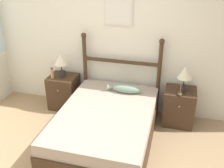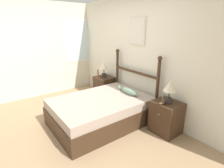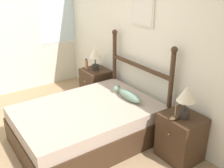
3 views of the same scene
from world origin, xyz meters
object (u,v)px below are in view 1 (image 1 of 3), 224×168
object	(u,v)px
model_boat	(180,93)
fish_pillow	(124,89)
bed	(106,126)
bottle	(52,73)
nightstand_left	(64,92)
nightstand_right	(179,107)
table_lamp_right	(185,75)
table_lamp_left	(61,61)

from	to	relation	value
model_boat	fish_pillow	world-z (taller)	model_boat
bed	bottle	size ratio (longest dim) A/B	9.64
nightstand_left	bed	bearing A→B (deg)	-37.29
nightstand_right	table_lamp_right	distance (m)	0.59
nightstand_left	table_lamp_right	world-z (taller)	table_lamp_right
table_lamp_left	model_boat	xyz separation A→B (m)	(2.03, -0.14, -0.26)
bed	table_lamp_right	xyz separation A→B (m)	(1.04, 0.76, 0.63)
nightstand_right	fish_pillow	distance (m)	0.95
table_lamp_left	bed	bearing A→B (deg)	-37.20
fish_pillow	table_lamp_right	bearing A→B (deg)	8.38
table_lamp_right	model_boat	world-z (taller)	table_lamp_right
bottle	fish_pillow	world-z (taller)	bottle
table_lamp_left	model_boat	world-z (taller)	table_lamp_left
table_lamp_right	bed	bearing A→B (deg)	-144.02
model_boat	nightstand_right	bearing A→B (deg)	84.02
nightstand_left	bottle	size ratio (longest dim) A/B	3.05
nightstand_left	table_lamp_right	distance (m)	2.15
table_lamp_left	table_lamp_right	world-z (taller)	same
nightstand_left	fish_pillow	bearing A→B (deg)	-7.57
table_lamp_right	model_boat	size ratio (longest dim) A/B	2.10
table_lamp_right	nightstand_left	bearing A→B (deg)	179.46
bottle	model_boat	bearing A→B (deg)	-0.83
model_boat	bottle	bearing A→B (deg)	179.17
bottle	table_lamp_left	bearing A→B (deg)	41.12
table_lamp_left	fish_pillow	xyz separation A→B (m)	(1.16, -0.16, -0.30)
table_lamp_left	bottle	world-z (taller)	table_lamp_left
table_lamp_left	table_lamp_right	distance (m)	2.07
table_lamp_right	fish_pillow	distance (m)	0.97
nightstand_right	bottle	distance (m)	2.22
bed	nightstand_right	xyz separation A→B (m)	(1.02, 0.78, 0.04)
nightstand_left	table_lamp_left	xyz separation A→B (m)	(-0.01, 0.00, 0.59)
nightstand_left	fish_pillow	size ratio (longest dim) A/B	1.12
nightstand_right	model_boat	distance (m)	0.36
nightstand_right	table_lamp_left	size ratio (longest dim) A/B	1.47
nightstand_right	table_lamp_right	bearing A→B (deg)	-40.21
nightstand_right	model_boat	bearing A→B (deg)	-95.98
table_lamp_right	fish_pillow	size ratio (longest dim) A/B	0.76
table_lamp_left	fish_pillow	world-z (taller)	table_lamp_left
nightstand_right	bottle	xyz separation A→B (m)	(-2.18, -0.11, 0.40)
bed	nightstand_left	bearing A→B (deg)	142.71
table_lamp_right	bottle	bearing A→B (deg)	-177.68
model_boat	fish_pillow	bearing A→B (deg)	-179.11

